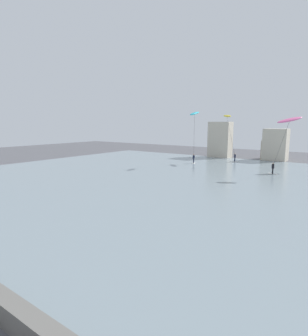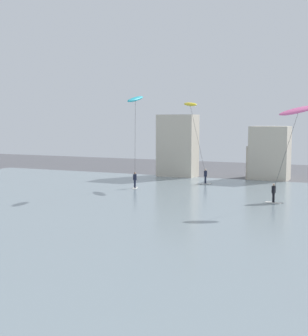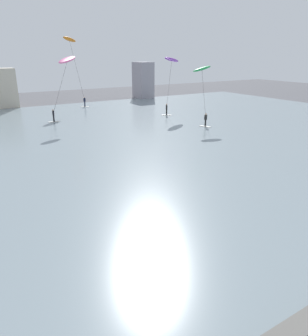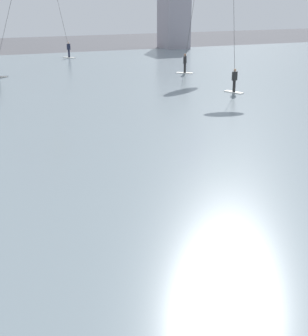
{
  "view_description": "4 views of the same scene",
  "coord_description": "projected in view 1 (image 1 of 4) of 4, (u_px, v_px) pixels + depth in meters",
  "views": [
    {
      "loc": [
        8.39,
        0.03,
        7.35
      ],
      "look_at": [
        -2.76,
        15.3,
        4.34
      ],
      "focal_mm": 30.15,
      "sensor_mm": 36.0,
      "label": 1
    },
    {
      "loc": [
        6.19,
        1.37,
        7.09
      ],
      "look_at": [
        -1.04,
        17.41,
        5.33
      ],
      "focal_mm": 52.54,
      "sensor_mm": 36.0,
      "label": 2
    },
    {
      "loc": [
        -12.12,
        0.52,
        8.5
      ],
      "look_at": [
        -2.71,
        15.69,
        2.13
      ],
      "focal_mm": 34.43,
      "sensor_mm": 36.0,
      "label": 3
    },
    {
      "loc": [
        -3.6,
        1.08,
        6.68
      ],
      "look_at": [
        0.94,
        12.87,
        2.02
      ],
      "focal_mm": 51.24,
      "sensor_mm": 36.0,
      "label": 4
    }
  ],
  "objects": [
    {
      "name": "water_bay",
      "position": [
        260.0,
        190.0,
        30.9
      ],
      "size": [
        84.0,
        52.0,
        0.1
      ],
      "primitive_type": "cube",
      "color": "gray",
      "rests_on": "ground"
    },
    {
      "name": "kitesurfer_yellow",
      "position": [
        228.0,
        121.0,
        51.67
      ],
      "size": [
        3.31,
        3.3,
        8.84
      ],
      "color": "silver",
      "rests_on": "water_bay"
    },
    {
      "name": "kitesurfer_cyan",
      "position": [
        195.0,
        119.0,
        47.75
      ],
      "size": [
        2.3,
        4.76,
        9.33
      ],
      "color": "silver",
      "rests_on": "water_bay"
    },
    {
      "name": "far_shore_buildings",
      "position": [
        289.0,
        145.0,
        53.45
      ],
      "size": [
        40.37,
        6.43,
        7.64
      ],
      "color": "beige",
      "rests_on": "ground"
    },
    {
      "name": "seawall_barrier",
      "position": [
        32.0,
        328.0,
        9.53
      ],
      "size": [
        60.0,
        0.7,
        0.97
      ],
      "primitive_type": "cube",
      "color": "#66635E",
      "rests_on": "ground"
    },
    {
      "name": "kitesurfer_pink",
      "position": [
        288.0,
        125.0,
        37.46
      ],
      "size": [
        4.37,
        3.19,
        8.3
      ],
      "color": "silver",
      "rests_on": "water_bay"
    }
  ]
}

